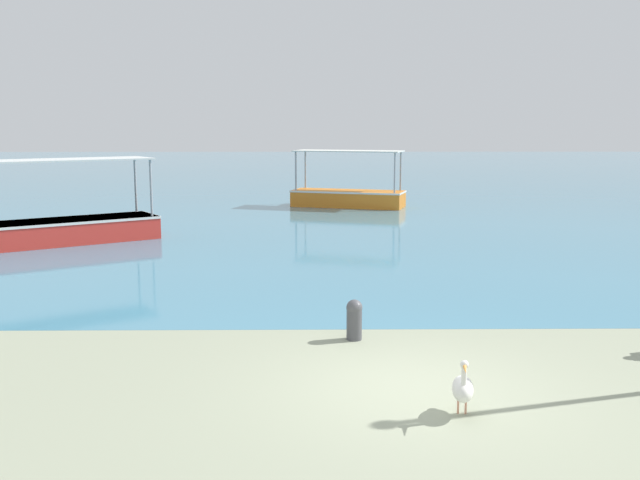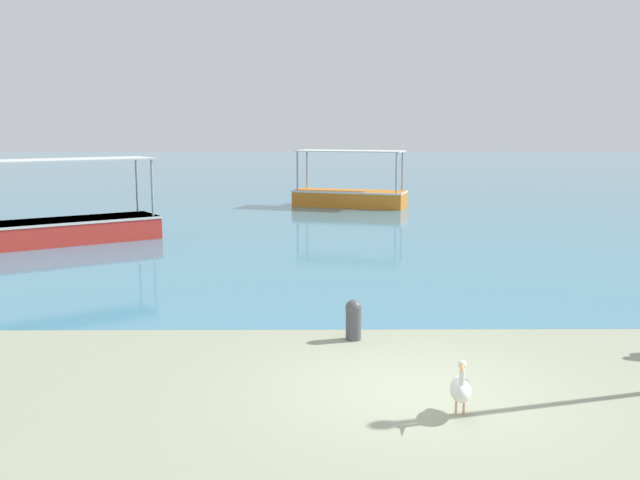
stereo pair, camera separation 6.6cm
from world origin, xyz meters
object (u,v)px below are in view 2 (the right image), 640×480
mooring_bollard (353,318)px  pelican (461,388)px  fishing_boat_center (58,226)px  fishing_boat_outer (350,195)px

mooring_bollard → pelican: bearing=-70.0°
fishing_boat_center → fishing_boat_outer: (9.93, 10.43, -0.01)m
fishing_boat_outer → mooring_bollard: 21.00m
fishing_boat_outer → pelican: size_ratio=6.82×
fishing_boat_center → fishing_boat_outer: fishing_boat_center is taller
fishing_boat_center → fishing_boat_outer: size_ratio=1.15×
pelican → mooring_bollard: (-1.23, 3.36, 0.01)m
fishing_boat_outer → pelican: bearing=-89.4°
pelican → mooring_bollard: 3.58m
fishing_boat_center → pelican: size_ratio=7.87×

